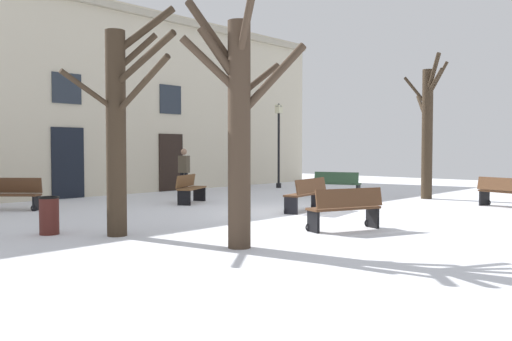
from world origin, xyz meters
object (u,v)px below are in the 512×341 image
(bench_back_to_back_left, at_px, (506,192))
(tree_near_facade, at_px, (239,116))
(bench_near_center_tree, at_px, (9,194))
(bench_near_lamp, at_px, (337,184))
(tree_right_of_center, at_px, (119,123))
(bench_facing_shops, at_px, (345,208))
(person_near_bench, at_px, (184,169))
(streetlamp, at_px, (279,136))
(litter_bin, at_px, (49,215))
(bench_by_litter_bin, at_px, (190,188))
(bench_back_to_back_right, at_px, (307,194))
(tree_foreground, at_px, (427,128))

(bench_back_to_back_left, bearing_deg, tree_near_facade, 98.60)
(bench_near_center_tree, distance_m, bench_near_lamp, 10.55)
(tree_right_of_center, height_order, bench_facing_shops, tree_right_of_center)
(bench_near_center_tree, height_order, person_near_bench, person_near_bench)
(streetlamp, relative_size, bench_near_center_tree, 2.23)
(person_near_bench, bearing_deg, litter_bin, 108.91)
(bench_near_center_tree, distance_m, person_near_bench, 6.41)
(bench_by_litter_bin, bearing_deg, tree_near_facade, -153.64)
(bench_near_lamp, xyz_separation_m, bench_back_to_back_right, (-4.34, -1.88, 0.02))
(bench_near_lamp, xyz_separation_m, bench_facing_shops, (-6.53, -4.50, 0.00))
(tree_right_of_center, bearing_deg, bench_near_center_tree, 85.24)
(bench_facing_shops, bearing_deg, person_near_bench, -87.54)
(tree_foreground, height_order, bench_facing_shops, tree_foreground)
(bench_near_center_tree, bearing_deg, bench_back_to_back_left, 5.49)
(bench_back_to_back_left, relative_size, person_near_bench, 1.01)
(tree_foreground, xyz_separation_m, bench_by_litter_bin, (-6.30, 4.84, -1.93))
(streetlamp, relative_size, bench_facing_shops, 2.17)
(bench_back_to_back_right, xyz_separation_m, bench_facing_shops, (-2.19, -2.62, -0.02))
(bench_near_center_tree, bearing_deg, streetlamp, 50.17)
(tree_right_of_center, distance_m, bench_back_to_back_left, 11.13)
(tree_foreground, xyz_separation_m, bench_back_to_back_left, (-1.14, -2.91, -1.94))
(litter_bin, xyz_separation_m, person_near_bench, (7.72, 4.96, 0.56))
(tree_foreground, distance_m, litter_bin, 12.59)
(tree_right_of_center, height_order, litter_bin, tree_right_of_center)
(bench_back_to_back_left, height_order, bench_facing_shops, bench_facing_shops)
(tree_near_facade, relative_size, bench_back_to_back_left, 2.67)
(bench_facing_shops, bearing_deg, streetlamp, -111.14)
(streetlamp, distance_m, bench_facing_shops, 12.16)
(streetlamp, height_order, bench_near_center_tree, streetlamp)
(bench_near_center_tree, bearing_deg, litter_bin, -54.00)
(streetlamp, relative_size, litter_bin, 4.82)
(tree_near_facade, height_order, bench_back_to_back_right, tree_near_facade)
(tree_near_facade, distance_m, litter_bin, 4.48)
(litter_bin, bearing_deg, bench_facing_shops, -42.86)
(person_near_bench, bearing_deg, bench_facing_shops, 145.90)
(tree_near_facade, distance_m, bench_back_to_back_left, 9.87)
(tree_foreground, bearing_deg, bench_facing_shops, -167.20)
(streetlamp, xyz_separation_m, bench_back_to_back_right, (-6.15, -6.06, -1.75))
(tree_foreground, height_order, bench_near_center_tree, tree_foreground)
(bench_back_to_back_right, xyz_separation_m, bench_back_to_back_left, (4.50, -3.75, -0.03))
(tree_near_facade, bearing_deg, bench_near_lamp, 24.07)
(bench_back_to_back_left, xyz_separation_m, bench_facing_shops, (-6.69, 1.13, 0.01))
(streetlamp, relative_size, bench_back_to_back_right, 2.00)
(bench_facing_shops, bearing_deg, bench_back_to_back_right, -107.15)
(tree_near_facade, bearing_deg, person_near_bench, 54.49)
(streetlamp, bearing_deg, bench_back_to_back_right, -135.43)
(bench_facing_shops, bearing_deg, bench_near_center_tree, -48.32)
(tree_right_of_center, xyz_separation_m, bench_back_to_back_left, (10.25, -3.97, -1.75))
(tree_near_facade, relative_size, bench_by_litter_bin, 2.95)
(person_near_bench, bearing_deg, tree_near_facade, 130.64)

